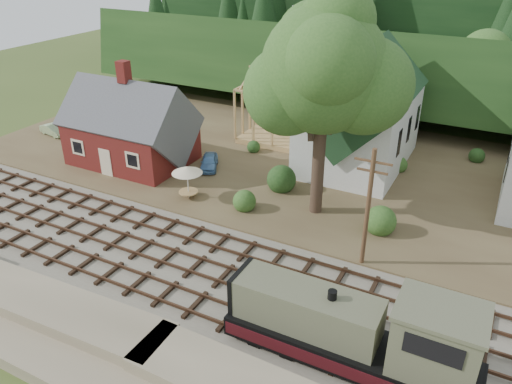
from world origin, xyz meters
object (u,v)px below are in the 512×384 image
at_px(locomotive, 359,335).
at_px(patio_set, 187,171).
at_px(car_green, 53,130).
at_px(car_blue, 209,162).

relative_size(locomotive, patio_set, 4.50).
distance_m(locomotive, car_green, 39.87).
bearing_deg(car_green, patio_set, -94.21).
bearing_deg(car_blue, patio_set, -101.51).
height_order(locomotive, car_green, locomotive).
bearing_deg(locomotive, car_green, 157.41).
bearing_deg(locomotive, car_blue, 139.19).
xyz_separation_m(locomotive, car_blue, (-18.29, 15.79, -1.21)).
bearing_deg(locomotive, patio_set, 148.20).
xyz_separation_m(car_green, patio_set, (20.01, -4.90, 1.70)).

